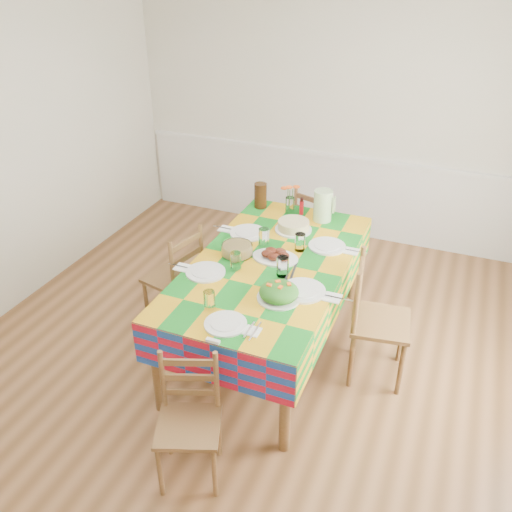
{
  "coord_description": "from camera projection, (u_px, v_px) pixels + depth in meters",
  "views": [
    {
      "loc": [
        1.33,
        -3.0,
        2.9
      ],
      "look_at": [
        0.03,
        0.17,
        0.9
      ],
      "focal_mm": 38.0,
      "sensor_mm": 36.0,
      "label": 1
    }
  ],
  "objects": [
    {
      "name": "pasta_bowl",
      "position": [
        237.0,
        250.0,
        4.15
      ],
      "size": [
        0.24,
        0.24,
        0.09
      ],
      "color": "white",
      "rests_on": "dining_table"
    },
    {
      "name": "dining_table",
      "position": [
        270.0,
        272.0,
        4.13
      ],
      "size": [
        1.11,
        2.07,
        0.8
      ],
      "color": "brown",
      "rests_on": "room"
    },
    {
      "name": "tea_pitcher",
      "position": [
        261.0,
        195.0,
        4.86
      ],
      "size": [
        0.11,
        0.11,
        0.23
      ],
      "primitive_type": "cylinder",
      "color": "black",
      "rests_on": "dining_table"
    },
    {
      "name": "serving_utensils",
      "position": [
        289.0,
        273.0,
        3.94
      ],
      "size": [
        0.13,
        0.3,
        0.01
      ],
      "color": "black",
      "rests_on": "dining_table"
    },
    {
      "name": "chair_right",
      "position": [
        375.0,
        321.0,
        3.96
      ],
      "size": [
        0.48,
        0.49,
        0.99
      ],
      "rotation": [
        0.0,
        0.0,
        1.71
      ],
      "color": "brown",
      "rests_on": "room"
    },
    {
      "name": "setting_right_near",
      "position": [
        296.0,
        282.0,
        3.78
      ],
      "size": [
        0.6,
        0.34,
        0.15
      ],
      "rotation": [
        0.0,
        0.0,
        -1.57
      ],
      "color": "white",
      "rests_on": "dining_table"
    },
    {
      "name": "green_pitcher",
      "position": [
        323.0,
        206.0,
        4.62
      ],
      "size": [
        0.16,
        0.16,
        0.27
      ],
      "primitive_type": "cylinder",
      "color": "#B1D898",
      "rests_on": "dining_table"
    },
    {
      "name": "salad_platter",
      "position": [
        279.0,
        293.0,
        3.64
      ],
      "size": [
        0.3,
        0.3,
        0.13
      ],
      "color": "white",
      "rests_on": "dining_table"
    },
    {
      "name": "setting_near_head",
      "position": [
        220.0,
        315.0,
        3.45
      ],
      "size": [
        0.44,
        0.3,
        0.13
      ],
      "color": "white",
      "rests_on": "dining_table"
    },
    {
      "name": "wainscot",
      "position": [
        332.0,
        191.0,
        6.03
      ],
      "size": [
        4.41,
        0.06,
        0.92
      ],
      "color": "white",
      "rests_on": "room"
    },
    {
      "name": "meat_platter",
      "position": [
        275.0,
        255.0,
        4.11
      ],
      "size": [
        0.36,
        0.26,
        0.07
      ],
      "color": "white",
      "rests_on": "dining_table"
    },
    {
      "name": "hot_sauce",
      "position": [
        302.0,
        206.0,
        4.75
      ],
      "size": [
        0.04,
        0.04,
        0.16
      ],
      "primitive_type": "cylinder",
      "color": "red",
      "rests_on": "dining_table"
    },
    {
      "name": "name_card",
      "position": [
        213.0,
        341.0,
        3.26
      ],
      "size": [
        0.09,
        0.03,
        0.02
      ],
      "primitive_type": "cube",
      "color": "white",
      "rests_on": "dining_table"
    },
    {
      "name": "chair_far",
      "position": [
        316.0,
        230.0,
        5.31
      ],
      "size": [
        0.49,
        0.48,
        0.9
      ],
      "rotation": [
        0.0,
        0.0,
        2.84
      ],
      "color": "brown",
      "rests_on": "room"
    },
    {
      "name": "room",
      "position": [
        242.0,
        209.0,
        3.61
      ],
      "size": [
        4.58,
        5.08,
        2.78
      ],
      "color": "brown",
      "rests_on": "ground"
    },
    {
      "name": "chair_near",
      "position": [
        189.0,
        421.0,
        3.23
      ],
      "size": [
        0.48,
        0.47,
        0.85
      ],
      "rotation": [
        0.0,
        0.0,
        0.36
      ],
      "color": "brown",
      "rests_on": "room"
    },
    {
      "name": "flower_vase",
      "position": [
        290.0,
        200.0,
        4.78
      ],
      "size": [
        0.17,
        0.14,
        0.27
      ],
      "color": "white",
      "rests_on": "dining_table"
    },
    {
      "name": "setting_left_far",
      "position": [
        253.0,
        234.0,
        4.39
      ],
      "size": [
        0.56,
        0.33,
        0.15
      ],
      "rotation": [
        0.0,
        0.0,
        1.57
      ],
      "color": "white",
      "rests_on": "dining_table"
    },
    {
      "name": "cake",
      "position": [
        293.0,
        226.0,
        4.5
      ],
      "size": [
        0.31,
        0.31,
        0.09
      ],
      "color": "white",
      "rests_on": "dining_table"
    },
    {
      "name": "setting_left_near",
      "position": [
        216.0,
        268.0,
        3.94
      ],
      "size": [
        0.53,
        0.32,
        0.14
      ],
      "rotation": [
        0.0,
        0.0,
        1.57
      ],
      "color": "white",
      "rests_on": "dining_table"
    },
    {
      "name": "setting_right_far",
      "position": [
        318.0,
        245.0,
        4.24
      ],
      "size": [
        0.55,
        0.32,
        0.14
      ],
      "rotation": [
        0.0,
        0.0,
        -1.57
      ],
      "color": "white",
      "rests_on": "dining_table"
    },
    {
      "name": "chair_left",
      "position": [
        177.0,
        278.0,
        4.52
      ],
      "size": [
        0.48,
        0.49,
        0.93
      ],
      "rotation": [
        0.0,
        0.0,
        -1.79
      ],
      "color": "brown",
      "rests_on": "room"
    }
  ]
}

